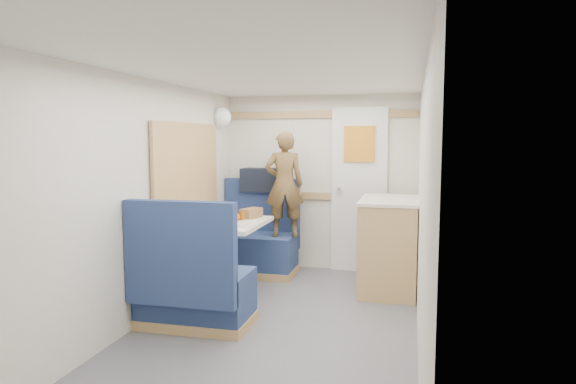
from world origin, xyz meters
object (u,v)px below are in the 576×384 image
(duffel_bag, at_px, (266,180))
(orange_fruit, at_px, (236,217))
(tray, at_px, (233,224))
(tumbler_left, at_px, (208,220))
(bench_near, at_px, (193,291))
(dinette_table, at_px, (230,238))
(pepper_grinder, at_px, (228,215))
(cheese_block, at_px, (216,223))
(wine_glass, at_px, (228,211))
(person, at_px, (284,184))
(salt_grinder, at_px, (218,218))
(bench_far, at_px, (257,247))
(galley_counter, at_px, (388,244))
(beer_glass, at_px, (242,217))
(bread_loaf, at_px, (251,213))
(tumbler_right, at_px, (231,217))
(dome_light, at_px, (222,117))
(tumbler_mid, at_px, (228,213))

(duffel_bag, bearing_deg, orange_fruit, -87.74)
(tray, relative_size, tumbler_left, 3.29)
(tumbler_left, bearing_deg, bench_near, -79.25)
(dinette_table, relative_size, pepper_grinder, 9.20)
(cheese_block, distance_m, wine_glass, 0.18)
(tray, relative_size, pepper_grinder, 3.64)
(person, xyz_separation_m, cheese_block, (-0.37, -1.05, -0.26))
(tray, bearing_deg, person, 74.52)
(wine_glass, bearing_deg, duffel_bag, 89.77)
(salt_grinder, bearing_deg, duffel_bag, 83.78)
(bench_near, bearing_deg, bench_far, 90.00)
(galley_counter, height_order, tray, galley_counter)
(dinette_table, distance_m, tray, 0.23)
(galley_counter, height_order, beer_glass, galley_counter)
(wine_glass, bearing_deg, galley_counter, 25.46)
(bench_near, xyz_separation_m, bread_loaf, (0.12, 1.14, 0.47))
(wine_glass, height_order, tumbler_right, wine_glass)
(galley_counter, relative_size, tumbler_right, 9.14)
(person, height_order, tray, person)
(galley_counter, relative_size, duffel_bag, 1.65)
(dome_light, xyz_separation_m, orange_fruit, (0.47, -0.88, -0.98))
(bench_near, bearing_deg, bread_loaf, 83.74)
(beer_glass, bearing_deg, dinette_table, -160.91)
(beer_glass, bearing_deg, tumbler_mid, 141.44)
(orange_fruit, distance_m, bread_loaf, 0.31)
(beer_glass, height_order, pepper_grinder, pepper_grinder)
(bench_near, relative_size, orange_fruit, 14.35)
(bench_far, distance_m, bread_loaf, 0.76)
(cheese_block, bearing_deg, person, 70.81)
(orange_fruit, distance_m, pepper_grinder, 0.19)
(tumbler_right, bearing_deg, beer_glass, 21.43)
(duffel_bag, distance_m, tumbler_mid, 0.97)
(tumbler_left, bearing_deg, tray, 32.88)
(bread_loaf, bearing_deg, pepper_grinder, -138.08)
(dinette_table, xyz_separation_m, bench_far, (-0.00, 0.86, -0.27))
(dome_light, distance_m, pepper_grinder, 1.27)
(wine_glass, height_order, bread_loaf, wine_glass)
(dinette_table, distance_m, tumbler_mid, 0.30)
(dinette_table, xyz_separation_m, bread_loaf, (0.12, 0.28, 0.20))
(duffel_bag, bearing_deg, galley_counter, -21.28)
(bench_far, height_order, duffel_bag, duffel_bag)
(cheese_block, xyz_separation_m, tumbler_mid, (-0.06, 0.47, 0.02))
(dome_light, xyz_separation_m, salt_grinder, (0.30, -0.92, -0.99))
(tumbler_right, bearing_deg, dome_light, 115.59)
(tray, xyz_separation_m, tumbler_right, (-0.07, 0.14, 0.04))
(orange_fruit, relative_size, tumbler_right, 0.73)
(tumbler_left, relative_size, tumbler_mid, 0.99)
(duffel_bag, distance_m, wine_glass, 1.27)
(dome_light, relative_size, tumbler_mid, 1.79)
(duffel_bag, bearing_deg, dinette_table, -91.54)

